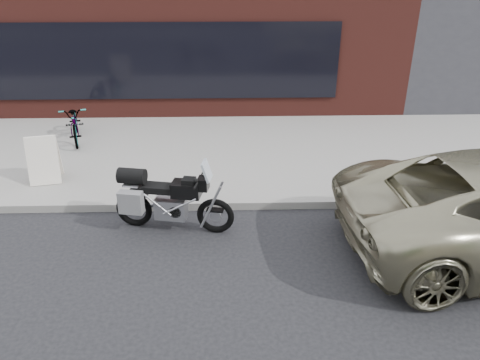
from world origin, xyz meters
name	(u,v)px	position (x,y,z in m)	size (l,w,h in m)	color
near_sidewalk	(227,146)	(0.00, 7.00, 0.07)	(44.00, 6.00, 0.15)	gray
storefront	(169,16)	(-2.00, 13.98, 2.25)	(14.00, 10.07, 4.50)	#56221C
motorcycle	(165,200)	(-1.05, 3.40, 0.57)	(2.06, 0.73, 1.31)	black
bicycle_front	(75,122)	(-3.67, 7.32, 0.60)	(0.60, 1.73, 0.91)	gray
sandwich_sign	(44,158)	(-3.64, 5.09, 0.62)	(0.69, 0.65, 0.94)	white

